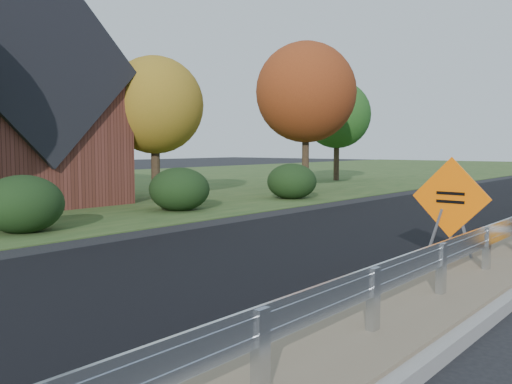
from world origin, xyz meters
The scene contains 9 objects.
grass_verge_near centered at (-24.00, 10.00, 0.01)m, with size 30.00×120.00×0.03m, color #2D491F.
milled_overlay centered at (-4.40, 10.00, 0.01)m, with size 7.20×120.00×0.01m, color black.
hedge_south centered at (-11.00, -6.00, 0.76)m, with size 2.09×2.09×1.52m, color black.
hedge_mid centered at (-11.50, 0.00, 0.76)m, with size 2.09×2.09×1.52m, color black.
hedge_north centered at (-11.00, 6.00, 0.76)m, with size 2.09×2.09×1.52m, color black.
tree_near_yellow centered at (-15.00, 2.00, 3.89)m, with size 3.96×3.96×5.88m.
tree_near_red centered at (-13.00, 10.00, 4.86)m, with size 4.95×4.95×7.35m.
tree_near_back centered at (-16.00, 18.00, 4.21)m, with size 4.29×4.29×6.37m.
caution_sign centered at (-0.90, -3.23, 0.52)m, with size 1.49×0.62×2.05m.
Camera 1 is at (2.85, -13.60, 2.26)m, focal length 40.00 mm.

